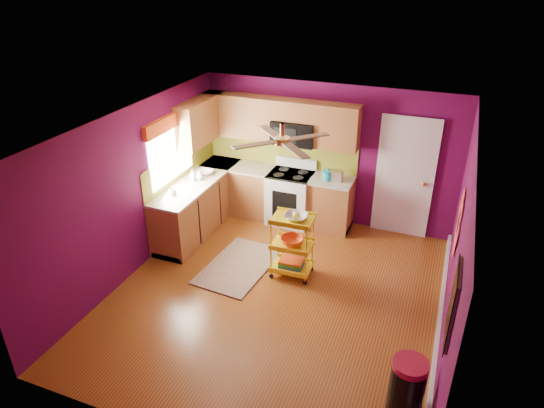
% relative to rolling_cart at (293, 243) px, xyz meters
% --- Properties ---
extents(ground, '(5.00, 5.00, 0.00)m').
position_rel_rolling_cart_xyz_m(ground, '(-0.03, -0.59, -0.56)').
color(ground, '#66300F').
rests_on(ground, ground).
extents(room_envelope, '(4.54, 5.04, 2.52)m').
position_rel_rolling_cart_xyz_m(room_envelope, '(-0.01, -0.59, 1.08)').
color(room_envelope, '#57093F').
rests_on(room_envelope, ground).
extents(lower_cabinets, '(2.81, 2.31, 0.94)m').
position_rel_rolling_cart_xyz_m(lower_cabinets, '(-1.38, 1.22, -0.12)').
color(lower_cabinets, brown).
rests_on(lower_cabinets, ground).
extents(electric_range, '(0.76, 0.66, 1.13)m').
position_rel_rolling_cart_xyz_m(electric_range, '(-0.58, 1.58, -0.07)').
color(electric_range, white).
rests_on(electric_range, ground).
extents(upper_cabinetry, '(2.80, 2.30, 1.26)m').
position_rel_rolling_cart_xyz_m(upper_cabinetry, '(-1.28, 1.58, 1.24)').
color(upper_cabinetry, brown).
rests_on(upper_cabinetry, ground).
extents(left_window, '(0.08, 1.35, 1.08)m').
position_rel_rolling_cart_xyz_m(left_window, '(-2.25, 0.46, 1.18)').
color(left_window, white).
rests_on(left_window, ground).
extents(panel_door, '(0.95, 0.11, 2.15)m').
position_rel_rolling_cart_xyz_m(panel_door, '(1.32, 1.87, 0.47)').
color(panel_door, white).
rests_on(panel_door, ground).
extents(right_wall_art, '(0.04, 2.74, 1.04)m').
position_rel_rolling_cart_xyz_m(right_wall_art, '(2.19, -0.93, 0.89)').
color(right_wall_art, black).
rests_on(right_wall_art, ground).
extents(ceiling_fan, '(1.01, 1.01, 0.26)m').
position_rel_rolling_cart_xyz_m(ceiling_fan, '(-0.03, -0.39, 1.73)').
color(ceiling_fan, '#BF8C3F').
rests_on(ceiling_fan, ground).
extents(shag_rug, '(1.01, 1.53, 0.02)m').
position_rel_rolling_cart_xyz_m(shag_rug, '(-0.84, -0.11, -0.54)').
color(shag_rug, black).
rests_on(shag_rug, ground).
extents(rolling_cart, '(0.62, 0.46, 1.08)m').
position_rel_rolling_cart_xyz_m(rolling_cart, '(0.00, 0.00, 0.00)').
color(rolling_cart, yellow).
rests_on(rolling_cart, ground).
extents(trash_can, '(0.48, 0.48, 0.71)m').
position_rel_rolling_cart_xyz_m(trash_can, '(1.93, -1.94, -0.20)').
color(trash_can, black).
rests_on(trash_can, ground).
extents(teal_kettle, '(0.18, 0.18, 0.21)m').
position_rel_rolling_cart_xyz_m(teal_kettle, '(0.08, 1.57, 0.47)').
color(teal_kettle, teal).
rests_on(teal_kettle, lower_cabinets).
extents(toaster, '(0.22, 0.15, 0.18)m').
position_rel_rolling_cart_xyz_m(toaster, '(0.22, 1.59, 0.47)').
color(toaster, beige).
rests_on(toaster, lower_cabinets).
extents(soap_bottle_a, '(0.09, 0.09, 0.20)m').
position_rel_rolling_cart_xyz_m(soap_bottle_a, '(-2.04, 0.71, 0.48)').
color(soap_bottle_a, '#EA3F72').
rests_on(soap_bottle_a, lower_cabinets).
extents(soap_bottle_b, '(0.14, 0.14, 0.18)m').
position_rel_rolling_cart_xyz_m(soap_bottle_b, '(-1.94, 0.77, 0.47)').
color(soap_bottle_b, white).
rests_on(soap_bottle_b, lower_cabinets).
extents(counter_dish, '(0.27, 0.27, 0.07)m').
position_rel_rolling_cart_xyz_m(counter_dish, '(-1.97, 1.01, 0.42)').
color(counter_dish, white).
rests_on(counter_dish, lower_cabinets).
extents(counter_cup, '(0.13, 0.13, 0.10)m').
position_rel_rolling_cart_xyz_m(counter_cup, '(-2.06, 0.09, 0.43)').
color(counter_cup, white).
rests_on(counter_cup, lower_cabinets).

